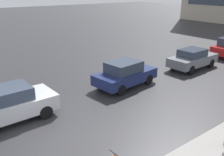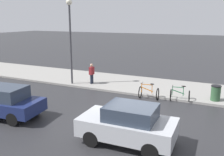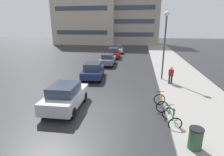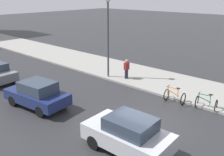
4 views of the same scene
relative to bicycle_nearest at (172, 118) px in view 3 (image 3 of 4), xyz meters
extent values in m
plane|color=#28282B|center=(-3.72, 1.47, -0.39)|extent=(140.00, 140.00, 0.00)
cube|color=gray|center=(2.28, 11.47, -0.32)|extent=(4.80, 60.00, 0.14)
torus|color=black|center=(-0.09, 0.53, -0.04)|extent=(0.70, 0.17, 0.70)
torus|color=black|center=(0.09, -0.53, -0.04)|extent=(0.70, 0.17, 0.70)
cube|color=#237042|center=(0.03, -0.19, 0.24)|extent=(0.04, 0.04, 0.56)
cube|color=#237042|center=(-0.07, 0.45, 0.22)|extent=(0.04, 0.04, 0.54)
cube|color=#237042|center=(-0.02, 0.13, 0.46)|extent=(0.14, 0.64, 0.04)
cube|color=#237042|center=(-0.02, 0.10, 0.18)|extent=(0.15, 0.72, 0.26)
ellipsoid|color=black|center=(0.03, -0.19, 0.55)|extent=(0.18, 0.28, 0.07)
cylinder|color=black|center=(-0.07, 0.45, 0.51)|extent=(0.50, 0.11, 0.03)
torus|color=black|center=(-0.40, 2.36, -0.02)|extent=(0.74, 0.10, 0.74)
torus|color=black|center=(-0.33, 1.27, -0.02)|extent=(0.74, 0.10, 0.74)
cube|color=orange|center=(-0.35, 1.63, 0.26)|extent=(0.04, 0.04, 0.56)
cube|color=orange|center=(-0.39, 2.28, 0.27)|extent=(0.04, 0.04, 0.58)
cube|color=orange|center=(-0.37, 1.95, 0.51)|extent=(0.07, 0.66, 0.04)
cube|color=orange|center=(-0.37, 1.93, 0.20)|extent=(0.08, 0.74, 0.27)
ellipsoid|color=black|center=(-0.35, 1.63, 0.57)|extent=(0.15, 0.27, 0.07)
cylinder|color=black|center=(-0.39, 2.28, 0.57)|extent=(0.50, 0.06, 0.03)
cube|color=#B2B5BA|center=(-6.16, 0.93, 0.28)|extent=(1.97, 3.83, 0.71)
cube|color=#2D3847|center=(-6.15, 0.78, 0.92)|extent=(1.58, 1.98, 0.56)
cylinder|color=black|center=(-7.02, 2.07, -0.07)|extent=(0.24, 0.65, 0.64)
cylinder|color=black|center=(-5.37, 2.12, -0.07)|extent=(0.24, 0.65, 0.64)
cylinder|color=black|center=(-6.94, -0.27, -0.07)|extent=(0.24, 0.65, 0.64)
cylinder|color=black|center=(-5.30, -0.22, -0.07)|extent=(0.24, 0.65, 0.64)
cube|color=navy|center=(-6.25, 7.60, 0.24)|extent=(2.25, 4.12, 0.62)
cube|color=#2D3847|center=(-6.23, 7.44, 0.86)|extent=(1.70, 2.13, 0.63)
cylinder|color=black|center=(-7.19, 8.72, -0.07)|extent=(0.29, 0.66, 0.64)
cylinder|color=black|center=(-5.59, 8.90, -0.07)|extent=(0.29, 0.66, 0.64)
cylinder|color=black|center=(-6.91, 6.29, -0.07)|extent=(0.29, 0.66, 0.64)
cylinder|color=black|center=(-5.31, 6.48, -0.07)|extent=(0.29, 0.66, 0.64)
cube|color=slate|center=(-5.97, 13.83, 0.24)|extent=(1.84, 4.15, 0.63)
cube|color=#2D3847|center=(-5.97, 13.67, 0.82)|extent=(1.46, 1.96, 0.52)
cylinder|color=black|center=(-6.77, 15.07, -0.07)|extent=(0.24, 0.65, 0.64)
cylinder|color=black|center=(-5.27, 15.13, -0.07)|extent=(0.24, 0.65, 0.64)
cylinder|color=black|center=(-6.67, 12.54, -0.07)|extent=(0.24, 0.65, 0.64)
cylinder|color=black|center=(-5.18, 12.60, -0.07)|extent=(0.24, 0.65, 0.64)
cube|color=#AD1919|center=(-6.05, 19.31, 0.26)|extent=(1.95, 3.82, 0.66)
cube|color=#2D3847|center=(-6.04, 19.16, 0.92)|extent=(1.56, 2.05, 0.66)
cylinder|color=black|center=(-6.90, 20.45, -0.07)|extent=(0.24, 0.65, 0.64)
cylinder|color=black|center=(-5.27, 20.50, -0.07)|extent=(0.24, 0.65, 0.64)
cylinder|color=black|center=(-6.83, 18.12, -0.07)|extent=(0.24, 0.65, 0.64)
cylinder|color=black|center=(-5.20, 18.17, -0.07)|extent=(0.24, 0.65, 0.64)
cube|color=silver|center=(-6.10, 25.10, 0.24)|extent=(2.19, 4.22, 0.63)
cube|color=#2D3847|center=(-6.08, 24.94, 0.86)|extent=(1.61, 2.00, 0.60)
cylinder|color=black|center=(-7.00, 26.25, -0.07)|extent=(0.30, 0.66, 0.64)
cylinder|color=black|center=(-5.52, 26.44, -0.07)|extent=(0.30, 0.66, 0.64)
cylinder|color=black|center=(-6.69, 23.77, -0.07)|extent=(0.30, 0.66, 0.64)
cylinder|color=black|center=(-5.20, 23.95, -0.07)|extent=(0.30, 0.66, 0.64)
cylinder|color=#1E2333|center=(0.81, 6.59, 0.03)|extent=(0.14, 0.14, 0.84)
cylinder|color=#1E2333|center=(0.99, 6.58, 0.03)|extent=(0.14, 0.14, 0.84)
cube|color=maroon|center=(0.90, 6.59, 0.72)|extent=(0.41, 0.26, 0.55)
sphere|color=tan|center=(0.90, 6.59, 1.14)|extent=(0.22, 0.22, 0.22)
cylinder|color=#424247|center=(0.33, 7.95, 2.50)|extent=(0.14, 0.14, 5.79)
sphere|color=#F2EACC|center=(0.33, 7.95, 5.57)|extent=(0.42, 0.42, 0.42)
cylinder|color=#2D5133|center=(0.61, -1.94, 0.10)|extent=(0.54, 0.54, 0.99)
cylinder|color=black|center=(0.61, -1.94, 0.63)|extent=(0.57, 0.57, 0.06)
cube|color=#9E9384|center=(-4.88, 43.32, 7.47)|extent=(15.18, 7.21, 15.71)
cube|color=#333D4C|center=(-4.88, 39.68, 2.44)|extent=(12.45, 0.06, 1.10)
cube|color=#333D4C|center=(-4.88, 39.68, 5.79)|extent=(12.45, 0.06, 1.10)
cube|color=#333D4C|center=(-4.88, 39.68, 9.14)|extent=(12.45, 0.06, 1.10)
cube|color=#B2A893|center=(-17.59, 41.70, 8.98)|extent=(17.05, 8.09, 18.75)
cube|color=#333D4C|center=(-17.59, 37.62, 2.98)|extent=(13.98, 0.06, 1.10)
cube|color=#333D4C|center=(-17.59, 37.62, 8.98)|extent=(13.98, 0.06, 1.10)
camera|label=1|loc=(4.57, -1.57, 5.31)|focal=40.00mm
camera|label=2|loc=(-14.66, -2.44, 4.45)|focal=40.00mm
camera|label=3|loc=(-1.71, -8.43, 4.52)|focal=28.00mm
camera|label=4|loc=(-13.39, -4.64, 6.02)|focal=40.00mm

